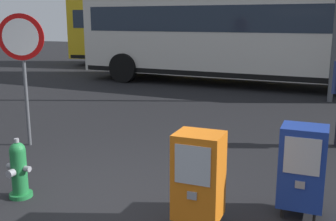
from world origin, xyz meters
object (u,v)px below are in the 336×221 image
at_px(bus_near, 239,33).
at_px(bus_far, 185,29).
at_px(stop_sign, 22,52).
at_px(newspaper_box_secondary, 302,166).
at_px(fire_hydrant, 19,170).
at_px(newspaper_box_primary, 199,176).

height_order(bus_near, bus_far, same).
bearing_deg(stop_sign, bus_near, 77.50).
relative_size(newspaper_box_secondary, stop_sign, 0.46).
relative_size(stop_sign, bus_far, 0.21).
bearing_deg(fire_hydrant, bus_near, 87.38).
bearing_deg(bus_near, newspaper_box_primary, -77.11).
bearing_deg(bus_far, newspaper_box_secondary, -73.80).
bearing_deg(fire_hydrant, newspaper_box_secondary, 13.93).
relative_size(newspaper_box_primary, stop_sign, 0.46).
distance_m(fire_hydrant, newspaper_box_primary, 2.26).
height_order(fire_hydrant, stop_sign, stop_sign).
xyz_separation_m(fire_hydrant, bus_near, (0.45, 9.86, 1.36)).
height_order(newspaper_box_primary, bus_near, bus_near).
xyz_separation_m(fire_hydrant, bus_far, (-3.02, 14.27, 1.36)).
bearing_deg(fire_hydrant, bus_far, 101.93).
bearing_deg(newspaper_box_primary, fire_hydrant, -177.04).
height_order(fire_hydrant, newspaper_box_primary, newspaper_box_primary).
bearing_deg(newspaper_box_secondary, bus_far, 114.79).
distance_m(newspaper_box_primary, newspaper_box_secondary, 1.18).
xyz_separation_m(newspaper_box_primary, bus_far, (-5.26, 14.16, 1.14)).
height_order(newspaper_box_primary, bus_far, bus_far).
relative_size(fire_hydrant, bus_far, 0.07).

